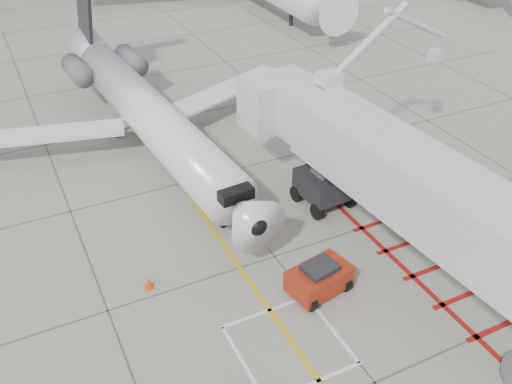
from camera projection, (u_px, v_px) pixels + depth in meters
ground_plane at (318, 312)px, 24.11m from camera, size 260.00×260.00×0.00m
regional_jet at (162, 106)px, 31.83m from camera, size 25.64×31.31×7.77m
jet_bridge at (418, 200)px, 23.95m from camera, size 11.07×20.85×8.07m
pushback_tug at (319, 278)px, 24.73m from camera, size 2.94×2.14×1.56m
baggage_cart at (332, 178)px, 31.88m from camera, size 1.83×1.27×1.09m
ground_power_unit at (421, 213)px, 28.40m from camera, size 2.66×1.85×1.93m
cone_nose at (149, 283)px, 25.19m from camera, size 0.40×0.40×0.56m
cone_side at (256, 223)px, 28.91m from camera, size 0.35×0.35×0.48m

